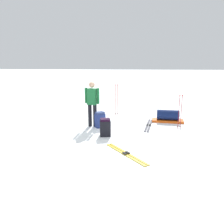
% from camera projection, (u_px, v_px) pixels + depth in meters
% --- Properties ---
extents(ground_plane, '(80.00, 80.00, 0.00)m').
position_uv_depth(ground_plane, '(112.00, 131.00, 8.34)').
color(ground_plane, white).
extents(skier_standing, '(0.56, 0.28, 1.70)m').
position_uv_depth(skier_standing, '(92.00, 102.00, 8.69)').
color(skier_standing, black).
rests_on(skier_standing, ground_plane).
extents(ski_pair_near, '(0.48, 1.71, 0.05)m').
position_uv_depth(ski_pair_near, '(149.00, 125.00, 9.00)').
color(ski_pair_near, black).
rests_on(ski_pair_near, ground_plane).
extents(ski_pair_far, '(1.18, 1.48, 0.05)m').
position_uv_depth(ski_pair_far, '(126.00, 154.00, 6.37)').
color(ski_pair_far, gold).
rests_on(ski_pair_far, ground_plane).
extents(backpack_large_dark, '(0.42, 0.41, 0.59)m').
position_uv_depth(backpack_large_dark, '(100.00, 120.00, 8.73)').
color(backpack_large_dark, navy).
rests_on(backpack_large_dark, ground_plane).
extents(backpack_bright, '(0.39, 0.33, 0.60)m').
position_uv_depth(backpack_bright, '(105.00, 127.00, 7.77)').
color(backpack_bright, black).
rests_on(backpack_bright, ground_plane).
extents(ski_poles_planted_near, '(0.16, 0.10, 1.25)m').
position_uv_depth(ski_poles_planted_near, '(180.00, 110.00, 8.49)').
color(ski_poles_planted_near, maroon).
rests_on(ski_poles_planted_near, ground_plane).
extents(ski_poles_planted_far, '(0.16, 0.10, 1.39)m').
position_uv_depth(ski_poles_planted_far, '(116.00, 98.00, 10.50)').
color(ski_poles_planted_far, maroon).
rests_on(ski_poles_planted_far, ground_plane).
extents(gear_sled, '(1.29, 0.60, 0.49)m').
position_uv_depth(gear_sled, '(168.00, 116.00, 9.46)').
color(gear_sled, '#DB5110').
rests_on(gear_sled, ground_plane).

